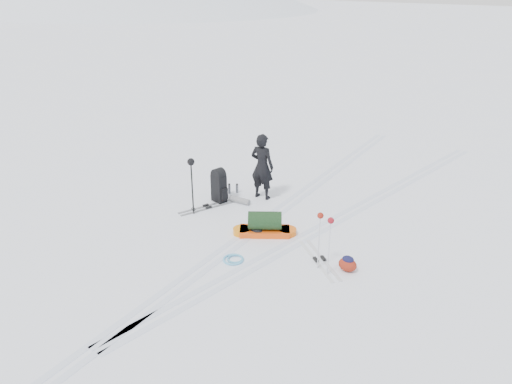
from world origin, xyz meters
TOP-DOWN VIEW (x-y plane):
  - ground at (0.00, 0.00)m, footprint 200.00×200.00m
  - ski_tracks at (0.61, 0.88)m, footprint 3.38×17.97m
  - skier at (-0.95, 1.65)m, footprint 0.71×0.51m
  - pulk_sled at (0.33, -0.03)m, footprint 1.47×1.21m
  - expedition_rucksack at (-1.67, 0.79)m, footprint 1.03×0.50m
  - ski_poles_black at (-1.79, -0.18)m, footprint 0.20×0.18m
  - ski_poles_silver at (2.21, -0.61)m, footprint 0.40×0.20m
  - touring_skis_grey at (-1.73, 0.27)m, footprint 0.79×1.58m
  - touring_skis_white at (1.96, -0.29)m, footprint 1.55×1.25m
  - rope_coil at (0.48, -1.37)m, footprint 0.56×0.56m
  - small_daypack at (2.62, -0.29)m, footprint 0.47×0.42m
  - thermos_pair at (-1.77, 1.41)m, footprint 0.22×0.23m
  - stuff_sack at (0.22, -0.20)m, footprint 0.36×0.29m

SIDE VIEW (x-z plane):
  - ground at x=0.00m, z-range 0.00..0.00m
  - ski_tracks at x=0.61m, z-range 0.00..0.01m
  - touring_skis_grey at x=-1.73m, z-range -0.02..0.04m
  - touring_skis_white at x=1.96m, z-range -0.02..0.05m
  - rope_coil at x=0.48m, z-range 0.00..0.05m
  - stuff_sack at x=0.22m, z-range 0.00..0.21m
  - thermos_pair at x=-1.77m, z-range -0.01..0.28m
  - small_daypack at x=2.62m, z-range -0.01..0.33m
  - pulk_sled at x=0.33m, z-range -0.07..0.51m
  - expedition_rucksack at x=-1.67m, z-range -0.04..0.91m
  - skier at x=-0.95m, z-range 0.00..1.81m
  - ski_poles_silver at x=2.21m, z-range 0.43..1.72m
  - ski_poles_black at x=-1.79m, z-range 0.47..1.96m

